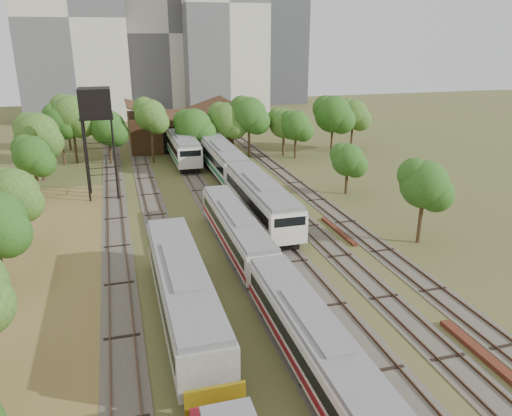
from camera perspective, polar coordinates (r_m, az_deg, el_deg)
name	(u,v)px	position (r m, az deg, el deg)	size (l,w,h in m)	color
ground	(323,336)	(32.14, 7.70, -14.26)	(240.00, 240.00, 0.00)	#475123
dry_grass_patch	(28,312)	(37.46, -24.63, -10.77)	(14.00, 60.00, 0.04)	brown
tracks	(225,209)	(53.49, -3.58, -0.06)	(24.60, 80.00, 0.19)	#4C473D
railcar_red_set	(266,275)	(35.15, 1.17, -7.62)	(2.72, 34.58, 3.35)	black
railcar_green_set	(223,160)	(65.58, -3.81, 5.48)	(3.29, 52.08, 4.08)	black
railcar_rear	(182,147)	(74.02, -8.44, 6.89)	(3.30, 16.08, 4.08)	black
old_grey_coach	(183,290)	(32.77, -8.36, -9.28)	(3.13, 18.00, 3.87)	black
water_tower	(95,106)	(58.10, -17.89, 11.05)	(3.54, 3.54, 12.24)	black
rail_pile_near	(497,367)	(32.06, 25.82, -16.00)	(0.63, 9.49, 0.32)	#5B281A
rail_pile_far	(338,231)	(47.77, 9.38, -2.60)	(0.45, 7.16, 0.23)	#5B281A
maintenance_shed	(179,129)	(84.31, -8.79, 8.88)	(16.45, 11.55, 7.58)	#3D1E16
tree_band_left	(31,168)	(54.27, -24.31, 4.22)	(7.45, 72.48, 8.61)	#382616
tree_band_far	(221,119)	(75.32, -4.03, 10.12)	(47.75, 8.63, 9.76)	#382616
tree_band_right	(341,149)	(60.32, 9.68, 6.68)	(5.01, 38.08, 7.54)	#382616
tower_left	(71,18)	(119.63, -20.39, 19.65)	(22.00, 16.00, 42.00)	beige
tower_centre	(164,33)	(125.11, -10.43, 19.02)	(20.00, 18.00, 36.00)	beige
tower_right	(221,5)	(119.29, -3.98, 22.17)	(18.00, 16.00, 48.00)	beige
tower_far_right	(280,49)	(141.88, 2.80, 17.66)	(12.00, 12.00, 28.00)	#414349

